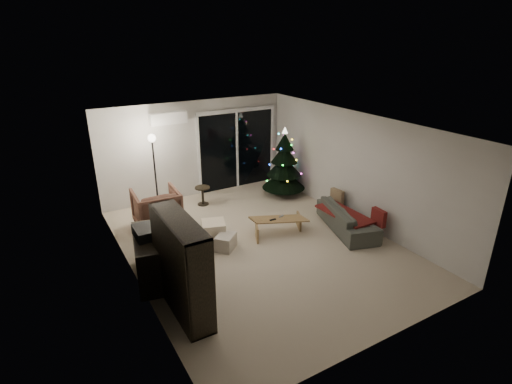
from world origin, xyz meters
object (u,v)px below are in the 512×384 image
at_px(media_cabinet, 150,257).
at_px(armchair, 157,209).
at_px(christmas_tree, 284,162).
at_px(bookshelf, 169,269).
at_px(coffee_table, 279,226).
at_px(sofa, 347,218).

xyz_separation_m(media_cabinet, armchair, (0.71, 1.91, 0.03)).
bearing_deg(media_cabinet, christmas_tree, 37.82).
bearing_deg(bookshelf, christmas_tree, 13.32).
relative_size(media_cabinet, coffee_table, 1.16).
bearing_deg(sofa, media_cabinet, 103.21).
relative_size(bookshelf, media_cabinet, 1.18).
bearing_deg(sofa, christmas_tree, 19.24).
xyz_separation_m(armchair, coffee_table, (2.15, -1.64, -0.26)).
relative_size(armchair, christmas_tree, 0.53).
height_order(media_cabinet, armchair, armchair).
height_order(bookshelf, sofa, bookshelf).
relative_size(armchair, coffee_table, 0.85).
bearing_deg(bookshelf, sofa, -13.29).
height_order(sofa, christmas_tree, christmas_tree).
bearing_deg(christmas_tree, sofa, -88.07).
distance_m(media_cabinet, coffee_table, 2.89).
height_order(media_cabinet, sofa, media_cabinet).
distance_m(armchair, coffee_table, 2.72).
distance_m(coffee_table, christmas_tree, 2.39).
distance_m(bookshelf, sofa, 4.40).
bearing_deg(armchair, media_cabinet, 72.68).
bearing_deg(media_cabinet, bookshelf, -78.48).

